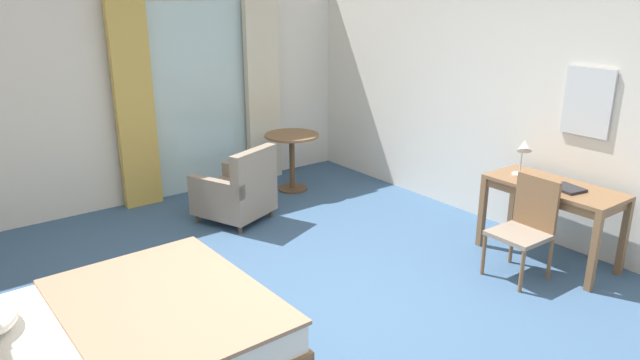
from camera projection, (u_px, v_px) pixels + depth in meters
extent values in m
cube|color=#38567A|center=(323.00, 318.00, 4.72)|extent=(6.13, 7.52, 0.10)
cube|color=silver|center=(146.00, 91.00, 6.92)|extent=(5.73, 0.12, 2.71)
cube|color=silver|center=(540.00, 108.00, 5.89)|extent=(0.12, 7.12, 2.71)
cube|color=silver|center=(200.00, 99.00, 7.29)|extent=(1.31, 0.02, 2.38)
cube|color=tan|center=(134.00, 103.00, 6.69)|extent=(0.45, 0.10, 2.50)
cube|color=beige|center=(263.00, 88.00, 7.70)|extent=(0.49, 0.10, 2.50)
cube|color=white|center=(120.00, 332.00, 3.80)|extent=(1.90, 1.68, 0.21)
cube|color=#99755B|center=(164.00, 301.00, 3.95)|extent=(1.30, 1.70, 0.03)
cube|color=brown|center=(554.00, 186.00, 5.41)|extent=(0.58, 1.24, 0.04)
cube|color=brown|center=(554.00, 192.00, 5.43)|extent=(0.54, 1.18, 0.08)
cube|color=brown|center=(624.00, 238.00, 5.23)|extent=(0.06, 0.06, 0.73)
cube|color=brown|center=(513.00, 201.00, 6.12)|extent=(0.06, 0.06, 0.73)
cube|color=brown|center=(594.00, 252.00, 4.94)|extent=(0.06, 0.06, 0.73)
cube|color=brown|center=(482.00, 212.00, 5.83)|extent=(0.06, 0.06, 0.73)
cube|color=gray|center=(519.00, 235.00, 5.17)|extent=(0.46, 0.46, 0.04)
cube|color=brown|center=(536.00, 203.00, 5.20)|extent=(0.05, 0.43, 0.48)
cylinder|color=brown|center=(484.00, 254.00, 5.28)|extent=(0.04, 0.04, 0.40)
cylinder|color=brown|center=(522.00, 271.00, 4.96)|extent=(0.04, 0.04, 0.40)
cylinder|color=brown|center=(512.00, 243.00, 5.51)|extent=(0.04, 0.04, 0.40)
cylinder|color=brown|center=(550.00, 259.00, 5.19)|extent=(0.04, 0.04, 0.40)
cylinder|color=#B7B2A8|center=(519.00, 174.00, 5.68)|extent=(0.15, 0.15, 0.02)
cylinder|color=#B7B2A8|center=(521.00, 159.00, 5.63)|extent=(0.02, 0.02, 0.30)
cone|color=#B7B2A8|center=(525.00, 146.00, 5.40)|extent=(0.19, 0.16, 0.19)
cube|color=#232328|center=(567.00, 188.00, 5.26)|extent=(0.27, 0.31, 0.03)
cube|color=gray|center=(234.00, 199.00, 6.52)|extent=(0.90, 0.93, 0.30)
cube|color=gray|center=(254.00, 171.00, 6.25)|extent=(0.68, 0.36, 0.47)
cube|color=gray|center=(249.00, 173.00, 6.69)|extent=(0.36, 0.72, 0.16)
cube|color=gray|center=(216.00, 187.00, 6.22)|extent=(0.36, 0.72, 0.16)
cylinder|color=#4C3D2D|center=(230.00, 203.00, 6.97)|extent=(0.04, 0.04, 0.10)
cylinder|color=#4C3D2D|center=(198.00, 218.00, 6.51)|extent=(0.04, 0.04, 0.10)
cylinder|color=#4C3D2D|center=(271.00, 213.00, 6.66)|extent=(0.04, 0.04, 0.10)
cylinder|color=#4C3D2D|center=(240.00, 229.00, 6.21)|extent=(0.04, 0.04, 0.10)
cylinder|color=brown|center=(292.00, 135.00, 7.38)|extent=(0.70, 0.70, 0.03)
cylinder|color=brown|center=(292.00, 163.00, 7.49)|extent=(0.07, 0.07, 0.72)
cylinder|color=brown|center=(293.00, 188.00, 7.60)|extent=(0.38, 0.38, 0.02)
cube|color=silver|center=(588.00, 102.00, 5.39)|extent=(0.02, 0.47, 0.64)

